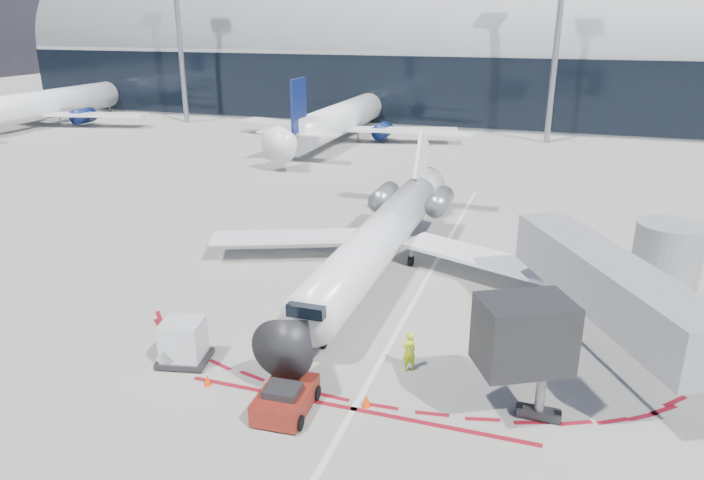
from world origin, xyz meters
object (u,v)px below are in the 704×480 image
(regional_jet, at_px, (383,234))
(pushback_tug, at_px, (286,399))
(ramp_worker, at_px, (409,351))
(uld_container, at_px, (183,342))

(regional_jet, height_order, pushback_tug, regional_jet)
(pushback_tug, relative_size, ramp_worker, 2.60)
(regional_jet, bearing_deg, pushback_tug, -88.65)
(uld_container, bearing_deg, ramp_worker, 2.35)
(pushback_tug, bearing_deg, regional_jet, 87.98)
(pushback_tug, xyz_separation_m, uld_container, (-5.65, 1.90, 0.45))
(regional_jet, relative_size, uld_container, 11.14)
(regional_jet, distance_m, pushback_tug, 14.94)
(ramp_worker, xyz_separation_m, uld_container, (-9.40, -2.44, 0.08))
(regional_jet, height_order, uld_container, regional_jet)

